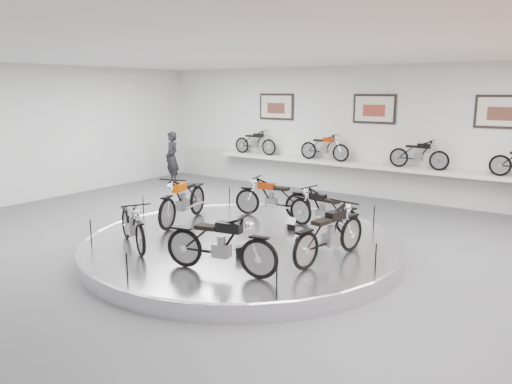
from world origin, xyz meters
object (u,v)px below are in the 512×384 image
Objects in this scene: display_platform at (242,246)px; bike_e at (220,243)px; shelf at (368,166)px; bike_a at (323,210)px; bike_b at (272,197)px; visitor at (172,158)px; bike_d at (133,223)px; bike_f at (330,233)px; bike_c at (183,199)px.

bike_e is (0.86, -1.74, 0.66)m from display_platform.
display_platform is at bearing -90.00° from shelf.
bike_b is (-1.52, 0.33, 0.02)m from bike_a.
bike_a is 0.85× the size of visitor.
display_platform is 1.99m from bike_b.
bike_b is at bearing 103.74° from bike_d.
bike_d is 0.91× the size of bike_f.
bike_c is at bearing 171.68° from display_platform.
bike_e is (0.86, -8.14, -0.19)m from shelf.
bike_a is 8.27m from visitor.
bike_f reaches higher than display_platform.
bike_e is at bearing -19.84° from visitor.
bike_a is 0.90× the size of bike_f.
bike_a is at bearing -78.03° from shelf.
bike_b is at bearing 60.56° from bike_f.
bike_c reaches higher than display_platform.
visitor is (-7.44, 6.45, 0.11)m from bike_e.
display_platform is 3.70× the size of bike_e.
shelf is 6.82× the size of bike_b.
bike_a is 0.85× the size of bike_c.
bike_d is 3.74m from bike_f.
shelf is at bearing 90.00° from display_platform.
bike_d is (0.47, -1.89, -0.08)m from bike_c.
shelf is 7.09× the size of bike_a.
bike_d is at bearing -130.98° from display_platform.
bike_c is at bearing 92.64° from bike_f.
bike_c is 1.00× the size of visitor.
shelf is 6.01× the size of bike_c.
bike_b reaches higher than shelf.
display_platform is at bearing 65.47° from bike_a.
bike_a is at bearing 155.90° from bike_b.
bike_c is 1.07× the size of bike_f.
shelf is 8.18m from bike_e.
bike_c is at bearing -22.24° from visitor.
shelf is 6.41m from bike_c.
shelf is 5.01m from bike_a.
bike_d is (-0.93, -3.45, -0.02)m from bike_b.
display_platform is 2.05m from bike_e.
bike_f is at bearing 42.28° from bike_e.
display_platform is 8.13m from visitor.
display_platform is 6.46m from shelf.
bike_c is at bearing 132.79° from bike_d.
bike_b reaches higher than bike_d.
shelf is at bearing -107.83° from bike_b.
visitor is at bearing -165.61° from shelf.
bike_a is 1.55m from bike_b.
visitor reaches higher than bike_d.
bike_e is (1.34, -3.57, 0.03)m from bike_b.
bike_f is (1.00, -1.64, 0.05)m from bike_a.
bike_f is 9.89m from visitor.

